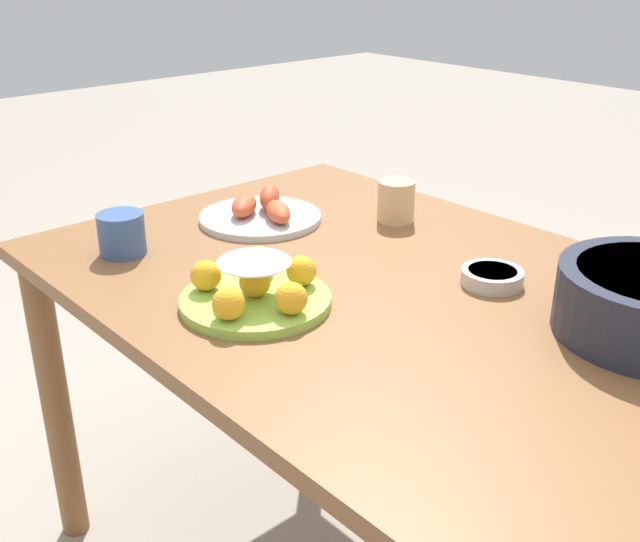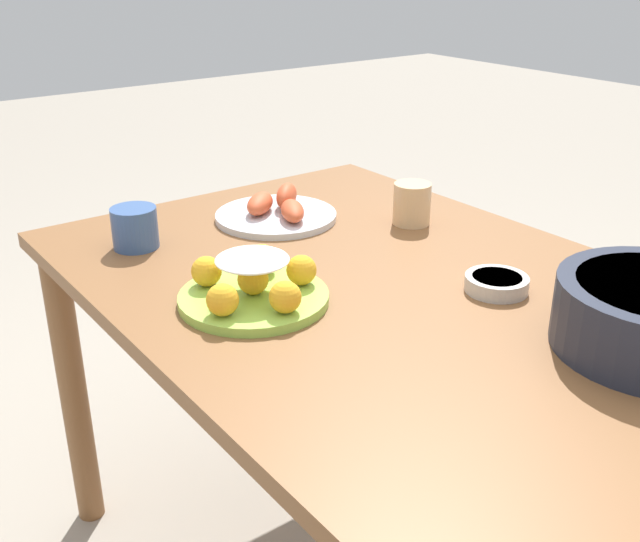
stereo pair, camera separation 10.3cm
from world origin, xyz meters
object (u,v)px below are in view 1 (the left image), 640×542
at_px(sauce_bowl, 492,276).
at_px(dining_table, 378,331).
at_px(cake_plate, 256,288).
at_px(seafood_platter, 262,213).
at_px(cup_near, 122,234).
at_px(cup_far, 396,201).

bearing_deg(sauce_bowl, dining_table, -135.15).
xyz_separation_m(cake_plate, sauce_bowl, (0.21, 0.35, -0.02)).
distance_m(sauce_bowl, seafood_platter, 0.53).
xyz_separation_m(dining_table, sauce_bowl, (0.14, 0.14, 0.11)).
height_order(cake_plate, seafood_platter, cake_plate).
xyz_separation_m(cake_plate, cup_near, (-0.34, -0.05, 0.01)).
bearing_deg(dining_table, sauce_bowl, 44.85).
xyz_separation_m(dining_table, seafood_platter, (-0.38, 0.04, 0.12)).
relative_size(seafood_platter, cup_far, 2.96).
relative_size(dining_table, cup_far, 14.49).
height_order(cup_near, cup_far, cup_far).
bearing_deg(dining_table, cup_far, 128.14).
relative_size(dining_table, sauce_bowl, 11.76).
height_order(seafood_platter, cup_far, cup_far).
distance_m(dining_table, cake_plate, 0.26).
relative_size(cup_near, cup_far, 1.01).
bearing_deg(cup_near, sauce_bowl, 36.50).
xyz_separation_m(dining_table, cake_plate, (-0.07, -0.22, 0.13)).
bearing_deg(cup_near, seafood_platter, 84.51).
height_order(seafood_platter, cup_near, cup_near).
distance_m(seafood_platter, cup_near, 0.31).
distance_m(dining_table, sauce_bowl, 0.22).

